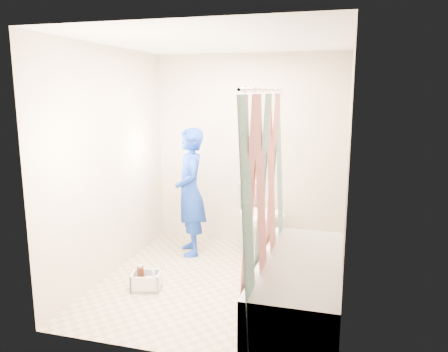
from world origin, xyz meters
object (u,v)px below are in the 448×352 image
(cleaning_caddy, at_px, (147,282))
(bathtub, at_px, (300,285))
(plumber, at_px, (190,192))
(toilet, at_px, (260,217))

(cleaning_caddy, bearing_deg, bathtub, -16.68)
(cleaning_caddy, bearing_deg, plumber, 72.52)
(bathtub, xyz_separation_m, toilet, (-0.65, 1.51, 0.15))
(bathtub, relative_size, toilet, 2.09)
(bathtub, relative_size, plumber, 1.15)
(plumber, xyz_separation_m, cleaning_caddy, (-0.08, -1.06, -0.68))
(bathtub, distance_m, cleaning_caddy, 1.52)
(bathtub, bearing_deg, toilet, 113.42)
(toilet, height_order, plumber, plumber)
(plumber, bearing_deg, toilet, 85.95)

